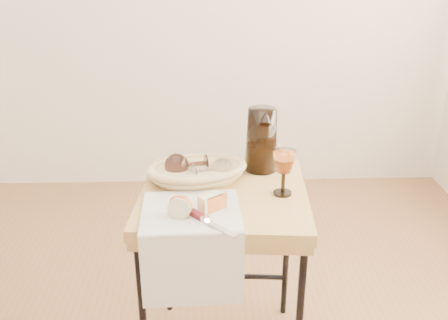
{
  "coord_description": "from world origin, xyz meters",
  "views": [
    {
      "loc": [
        0.26,
        -1.28,
        1.45
      ],
      "look_at": [
        0.31,
        0.2,
        0.83
      ],
      "focal_mm": 39.94,
      "sensor_mm": 36.0,
      "label": 1
    }
  ],
  "objects_px": {
    "wine_goblet": "(284,173)",
    "apple_half": "(181,205)",
    "side_table": "(224,278)",
    "pitcher": "(261,140)",
    "tea_towel": "(191,211)",
    "bread_basket": "(197,173)",
    "goblet_lying_a": "(190,164)",
    "goblet_lying_b": "(210,169)",
    "table_knife": "(207,220)"
  },
  "relations": [
    {
      "from": "tea_towel",
      "to": "table_knife",
      "type": "distance_m",
      "value": 0.09
    },
    {
      "from": "goblet_lying_a",
      "to": "pitcher",
      "type": "xyz_separation_m",
      "value": [
        0.26,
        0.07,
        0.06
      ]
    },
    {
      "from": "table_knife",
      "to": "bread_basket",
      "type": "bearing_deg",
      "value": 144.42
    },
    {
      "from": "apple_half",
      "to": "table_knife",
      "type": "xyz_separation_m",
      "value": [
        0.08,
        -0.05,
        -0.03
      ]
    },
    {
      "from": "table_knife",
      "to": "tea_towel",
      "type": "bearing_deg",
      "value": 171.48
    },
    {
      "from": "tea_towel",
      "to": "wine_goblet",
      "type": "distance_m",
      "value": 0.33
    },
    {
      "from": "goblet_lying_b",
      "to": "table_knife",
      "type": "xyz_separation_m",
      "value": [
        -0.01,
        -0.29,
        -0.03
      ]
    },
    {
      "from": "tea_towel",
      "to": "apple_half",
      "type": "bearing_deg",
      "value": -136.99
    },
    {
      "from": "pitcher",
      "to": "goblet_lying_a",
      "type": "bearing_deg",
      "value": -156.95
    },
    {
      "from": "pitcher",
      "to": "side_table",
      "type": "bearing_deg",
      "value": -121.95
    },
    {
      "from": "tea_towel",
      "to": "apple_half",
      "type": "distance_m",
      "value": 0.06
    },
    {
      "from": "goblet_lying_a",
      "to": "goblet_lying_b",
      "type": "distance_m",
      "value": 0.08
    },
    {
      "from": "tea_towel",
      "to": "bread_basket",
      "type": "distance_m",
      "value": 0.24
    },
    {
      "from": "goblet_lying_a",
      "to": "pitcher",
      "type": "bearing_deg",
      "value": -177.77
    },
    {
      "from": "wine_goblet",
      "to": "apple_half",
      "type": "relative_size",
      "value": 2.08
    },
    {
      "from": "bread_basket",
      "to": "table_knife",
      "type": "bearing_deg",
      "value": -97.27
    },
    {
      "from": "goblet_lying_b",
      "to": "table_knife",
      "type": "distance_m",
      "value": 0.29
    },
    {
      "from": "side_table",
      "to": "wine_goblet",
      "type": "bearing_deg",
      "value": -9.45
    },
    {
      "from": "side_table",
      "to": "wine_goblet",
      "type": "relative_size",
      "value": 4.54
    },
    {
      "from": "tea_towel",
      "to": "wine_goblet",
      "type": "height_order",
      "value": "wine_goblet"
    },
    {
      "from": "wine_goblet",
      "to": "goblet_lying_a",
      "type": "bearing_deg",
      "value": 156.81
    },
    {
      "from": "goblet_lying_b",
      "to": "apple_half",
      "type": "relative_size",
      "value": 1.56
    },
    {
      "from": "goblet_lying_a",
      "to": "apple_half",
      "type": "distance_m",
      "value": 0.28
    },
    {
      "from": "bread_basket",
      "to": "table_knife",
      "type": "distance_m",
      "value": 0.31
    },
    {
      "from": "tea_towel",
      "to": "bread_basket",
      "type": "xyz_separation_m",
      "value": [
        0.02,
        0.23,
        0.02
      ]
    },
    {
      "from": "side_table",
      "to": "tea_towel",
      "type": "xyz_separation_m",
      "value": [
        -0.11,
        -0.15,
        0.36
      ]
    },
    {
      "from": "apple_half",
      "to": "table_knife",
      "type": "distance_m",
      "value": 0.09
    },
    {
      "from": "side_table",
      "to": "apple_half",
      "type": "bearing_deg",
      "value": -127.56
    },
    {
      "from": "goblet_lying_a",
      "to": "table_knife",
      "type": "bearing_deg",
      "value": 86.89
    },
    {
      "from": "bread_basket",
      "to": "tea_towel",
      "type": "bearing_deg",
      "value": -107.4
    },
    {
      "from": "side_table",
      "to": "apple_half",
      "type": "xyz_separation_m",
      "value": [
        -0.14,
        -0.18,
        0.39
      ]
    },
    {
      "from": "bread_basket",
      "to": "pitcher",
      "type": "xyz_separation_m",
      "value": [
        0.23,
        0.09,
        0.09
      ]
    },
    {
      "from": "goblet_lying_b",
      "to": "pitcher",
      "type": "distance_m",
      "value": 0.22
    },
    {
      "from": "side_table",
      "to": "goblet_lying_b",
      "type": "distance_m",
      "value": 0.41
    },
    {
      "from": "table_knife",
      "to": "apple_half",
      "type": "bearing_deg",
      "value": -161.9
    },
    {
      "from": "goblet_lying_a",
      "to": "table_knife",
      "type": "xyz_separation_m",
      "value": [
        0.06,
        -0.32,
        -0.04
      ]
    },
    {
      "from": "bread_basket",
      "to": "goblet_lying_a",
      "type": "distance_m",
      "value": 0.04
    },
    {
      "from": "bread_basket",
      "to": "goblet_lying_a",
      "type": "bearing_deg",
      "value": 140.09
    },
    {
      "from": "wine_goblet",
      "to": "table_knife",
      "type": "height_order",
      "value": "wine_goblet"
    },
    {
      "from": "side_table",
      "to": "pitcher",
      "type": "bearing_deg",
      "value": 50.9
    },
    {
      "from": "side_table",
      "to": "bread_basket",
      "type": "distance_m",
      "value": 0.4
    },
    {
      "from": "tea_towel",
      "to": "goblet_lying_a",
      "type": "xyz_separation_m",
      "value": [
        -0.01,
        0.25,
        0.05
      ]
    },
    {
      "from": "goblet_lying_a",
      "to": "table_knife",
      "type": "distance_m",
      "value": 0.33
    },
    {
      "from": "side_table",
      "to": "pitcher",
      "type": "distance_m",
      "value": 0.52
    },
    {
      "from": "goblet_lying_a",
      "to": "goblet_lying_b",
      "type": "bearing_deg",
      "value": 142.7
    },
    {
      "from": "wine_goblet",
      "to": "side_table",
      "type": "bearing_deg",
      "value": 170.55
    },
    {
      "from": "bread_basket",
      "to": "apple_half",
      "type": "relative_size",
      "value": 4.13
    },
    {
      "from": "side_table",
      "to": "pitcher",
      "type": "xyz_separation_m",
      "value": [
        0.14,
        0.17,
        0.47
      ]
    },
    {
      "from": "side_table",
      "to": "goblet_lying_a",
      "type": "bearing_deg",
      "value": 139.19
    },
    {
      "from": "wine_goblet",
      "to": "apple_half",
      "type": "height_order",
      "value": "wine_goblet"
    }
  ]
}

